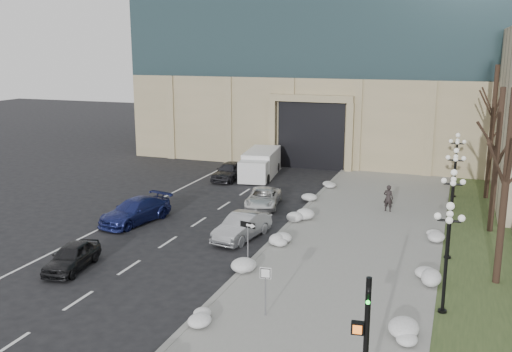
# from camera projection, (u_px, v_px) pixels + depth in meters

# --- Properties ---
(ground) EXTENTS (160.00, 160.00, 0.00)m
(ground) POSITION_uv_depth(u_px,v_px,m) (194.00, 350.00, 20.56)
(ground) COLOR black
(ground) RESTS_ON ground
(sidewalk) EXTENTS (9.00, 40.00, 0.12)m
(sidewalk) POSITION_uv_depth(u_px,v_px,m) (359.00, 239.00, 32.22)
(sidewalk) COLOR gray
(sidewalk) RESTS_ON ground
(curb) EXTENTS (0.30, 40.00, 0.14)m
(curb) POSITION_uv_depth(u_px,v_px,m) (283.00, 230.00, 33.71)
(curb) COLOR gray
(curb) RESTS_ON ground
(grass_strip) EXTENTS (4.00, 40.00, 0.10)m
(grass_strip) POSITION_uv_depth(u_px,v_px,m) (482.00, 253.00, 30.06)
(grass_strip) COLOR #344522
(grass_strip) RESTS_ON ground
(car_a) EXTENTS (2.10, 4.01, 1.30)m
(car_a) POSITION_uv_depth(u_px,v_px,m) (72.00, 256.00, 27.91)
(car_a) COLOR black
(car_a) RESTS_ON ground
(car_b) EXTENTS (2.27, 4.63, 1.46)m
(car_b) POSITION_uv_depth(u_px,v_px,m) (242.00, 227.00, 32.28)
(car_b) COLOR #96999D
(car_b) RESTS_ON ground
(car_c) EXTENTS (3.18, 5.48, 1.49)m
(car_c) POSITION_uv_depth(u_px,v_px,m) (135.00, 211.00, 35.31)
(car_c) COLOR navy
(car_c) RESTS_ON ground
(car_d) EXTENTS (2.82, 4.77, 1.24)m
(car_d) POSITION_uv_depth(u_px,v_px,m) (263.00, 198.00, 38.85)
(car_d) COLOR white
(car_d) RESTS_ON ground
(car_e) EXTENTS (1.87, 4.44, 1.50)m
(car_e) POSITION_uv_depth(u_px,v_px,m) (229.00, 171.00, 46.68)
(car_e) COLOR #2A2A2E
(car_e) RESTS_ON ground
(pedestrian) EXTENTS (0.71, 0.53, 1.78)m
(pedestrian) POSITION_uv_depth(u_px,v_px,m) (388.00, 198.00, 37.28)
(pedestrian) COLOR black
(pedestrian) RESTS_ON sidewalk
(box_truck) EXTENTS (3.20, 7.00, 2.14)m
(box_truck) POSITION_uv_depth(u_px,v_px,m) (260.00, 164.00, 47.83)
(box_truck) COLOR silver
(box_truck) RESTS_ON ground
(one_way_sign) EXTENTS (0.89, 0.38, 2.41)m
(one_way_sign) POSITION_uv_depth(u_px,v_px,m) (250.00, 231.00, 27.53)
(one_way_sign) COLOR slate
(one_way_sign) RESTS_ON ground
(keep_sign) EXTENTS (0.46, 0.11, 2.16)m
(keep_sign) POSITION_uv_depth(u_px,v_px,m) (265.00, 281.00, 22.63)
(keep_sign) COLOR slate
(keep_sign) RESTS_ON ground
(traffic_signal) EXTENTS (0.73, 0.97, 4.27)m
(traffic_signal) POSITION_uv_depth(u_px,v_px,m) (365.00, 346.00, 16.71)
(traffic_signal) COLOR black
(traffic_signal) RESTS_ON ground
(snow_clump_b) EXTENTS (1.10, 1.60, 0.36)m
(snow_clump_b) POSITION_uv_depth(u_px,v_px,m) (199.00, 316.00, 22.53)
(snow_clump_b) COLOR white
(snow_clump_b) RESTS_ON sidewalk
(snow_clump_c) EXTENTS (1.10, 1.60, 0.36)m
(snow_clump_c) POSITION_uv_depth(u_px,v_px,m) (247.00, 267.00, 27.56)
(snow_clump_c) COLOR white
(snow_clump_c) RESTS_ON sidewalk
(snow_clump_d) EXTENTS (1.10, 1.60, 0.36)m
(snow_clump_d) POSITION_uv_depth(u_px,v_px,m) (280.00, 240.00, 31.27)
(snow_clump_d) COLOR white
(snow_clump_d) RESTS_ON sidewalk
(snow_clump_e) EXTENTS (1.10, 1.60, 0.36)m
(snow_clump_e) POSITION_uv_depth(u_px,v_px,m) (301.00, 218.00, 35.34)
(snow_clump_e) COLOR white
(snow_clump_e) RESTS_ON sidewalk
(snow_clump_f) EXTENTS (1.10, 1.60, 0.36)m
(snow_clump_f) POSITION_uv_depth(u_px,v_px,m) (313.00, 200.00, 39.55)
(snow_clump_f) COLOR white
(snow_clump_f) RESTS_ON sidewalk
(snow_clump_g) EXTENTS (1.10, 1.60, 0.36)m
(snow_clump_g) POSITION_uv_depth(u_px,v_px,m) (329.00, 185.00, 43.84)
(snow_clump_g) COLOR white
(snow_clump_g) RESTS_ON sidewalk
(snow_clump_h) EXTENTS (1.10, 1.60, 0.36)m
(snow_clump_h) POSITION_uv_depth(u_px,v_px,m) (413.00, 337.00, 20.85)
(snow_clump_h) COLOR white
(snow_clump_h) RESTS_ON sidewalk
(snow_clump_i) EXTENTS (1.10, 1.60, 0.36)m
(snow_clump_i) POSITION_uv_depth(u_px,v_px,m) (424.00, 277.00, 26.33)
(snow_clump_i) COLOR white
(snow_clump_i) RESTS_ON sidewalk
(snow_clump_j) EXTENTS (1.10, 1.60, 0.36)m
(snow_clump_j) POSITION_uv_depth(u_px,v_px,m) (436.00, 236.00, 31.98)
(snow_clump_j) COLOR white
(snow_clump_j) RESTS_ON sidewalk
(lamppost_a) EXTENTS (1.18, 1.18, 4.76)m
(lamppost_a) POSITION_uv_depth(u_px,v_px,m) (448.00, 243.00, 22.62)
(lamppost_a) COLOR black
(lamppost_a) RESTS_ON ground
(lamppost_b) EXTENTS (1.18, 1.18, 4.76)m
(lamppost_b) POSITION_uv_depth(u_px,v_px,m) (452.00, 202.00, 28.58)
(lamppost_b) COLOR black
(lamppost_b) RESTS_ON ground
(lamppost_c) EXTENTS (1.18, 1.18, 4.76)m
(lamppost_c) POSITION_uv_depth(u_px,v_px,m) (454.00, 175.00, 34.54)
(lamppost_c) COLOR black
(lamppost_c) RESTS_ON ground
(lamppost_d) EXTENTS (1.18, 1.18, 4.76)m
(lamppost_d) POSITION_uv_depth(u_px,v_px,m) (456.00, 156.00, 40.50)
(lamppost_d) COLOR black
(lamppost_d) RESTS_ON ground
(tree_near) EXTENTS (3.20, 3.20, 9.00)m
(tree_near) POSITION_uv_depth(u_px,v_px,m) (508.00, 160.00, 24.94)
(tree_near) COLOR black
(tree_near) RESTS_ON ground
(tree_mid) EXTENTS (3.20, 3.20, 8.50)m
(tree_mid) POSITION_uv_depth(u_px,v_px,m) (498.00, 140.00, 32.35)
(tree_mid) COLOR black
(tree_mid) RESTS_ON ground
(tree_far) EXTENTS (3.20, 3.20, 9.50)m
(tree_far) POSITION_uv_depth(u_px,v_px,m) (493.00, 114.00, 39.54)
(tree_far) COLOR black
(tree_far) RESTS_ON ground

